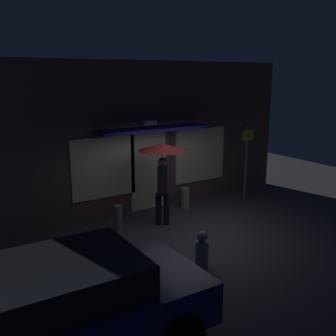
{
  "coord_description": "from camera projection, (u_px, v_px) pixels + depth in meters",
  "views": [
    {
      "loc": [
        -5.32,
        -7.11,
        3.71
      ],
      "look_at": [
        -0.16,
        0.92,
        1.45
      ],
      "focal_mm": 42.37,
      "sensor_mm": 36.0,
      "label": 1
    }
  ],
  "objects": [
    {
      "name": "person_with_umbrella",
      "position": [
        162.0,
        161.0,
        9.67
      ],
      "size": [
        1.2,
        1.2,
        2.08
      ],
      "rotation": [
        0.0,
        0.0,
        1.0
      ],
      "color": "black",
      "rests_on": "ground"
    },
    {
      "name": "sidewalk_bollard",
      "position": [
        118.0,
        218.0,
        9.6
      ],
      "size": [
        0.21,
        0.21,
        0.63
      ],
      "primitive_type": "cylinder",
      "color": "slate",
      "rests_on": "ground"
    },
    {
      "name": "fire_hydrant",
      "position": [
        202.0,
        251.0,
        7.72
      ],
      "size": [
        0.26,
        0.26,
        0.76
      ],
      "color": "gray",
      "rests_on": "ground"
    },
    {
      "name": "sidewalk_bollard_2",
      "position": [
        185.0,
        198.0,
        11.18
      ],
      "size": [
        0.23,
        0.23,
        0.6
      ],
      "primitive_type": "cylinder",
      "color": "#9E998E",
      "rests_on": "ground"
    },
    {
      "name": "parked_car",
      "position": [
        49.0,
        312.0,
        5.13
      ],
      "size": [
        4.38,
        2.05,
        1.36
      ],
      "rotation": [
        0.0,
        0.0,
        -0.01
      ],
      "color": "navy",
      "rests_on": "ground"
    },
    {
      "name": "ground_plane",
      "position": [
        195.0,
        233.0,
        9.47
      ],
      "size": [
        18.0,
        18.0,
        0.0
      ],
      "primitive_type": "plane",
      "color": "#423F44"
    },
    {
      "name": "street_sign_post",
      "position": [
        246.0,
        159.0,
        11.71
      ],
      "size": [
        0.4,
        0.07,
        2.22
      ],
      "color": "#595B60",
      "rests_on": "ground"
    },
    {
      "name": "building_facade",
      "position": [
        146.0,
        137.0,
        10.92
      ],
      "size": [
        9.38,
        1.0,
        4.07
      ],
      "color": "brown",
      "rests_on": "ground"
    }
  ]
}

